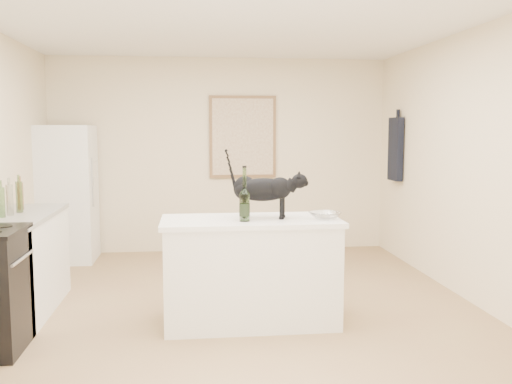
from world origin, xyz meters
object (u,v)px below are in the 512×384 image
Objects in this scene: fridge at (67,194)px; glass_bowl at (325,215)px; black_cat at (263,193)px; wine_bottle at (245,197)px.

fridge reaches higher than glass_bowl.
fridge is 3.33m from black_cat.
glass_bowl is at bearing 4.00° from black_cat.
glass_bowl is at bearing 3.24° from wine_bottle.
black_cat reaches higher than wine_bottle.
wine_bottle is at bearing -121.46° from black_cat.
fridge is at bearing 135.34° from glass_bowl.
fridge is at bearing 126.59° from wine_bottle.
wine_bottle is at bearing -53.41° from fridge.
fridge reaches higher than wine_bottle.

